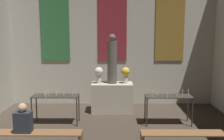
# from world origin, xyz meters

# --- Properties ---
(wall_back) EXTENTS (7.46, 0.16, 4.98)m
(wall_back) POSITION_xyz_m (0.00, 10.17, 2.52)
(wall_back) COLOR beige
(wall_back) RESTS_ON ground_plane
(altar) EXTENTS (1.33, 0.67, 0.95)m
(altar) POSITION_xyz_m (0.00, 9.18, 0.48)
(altar) COLOR #BCB29E
(altar) RESTS_ON ground_plane
(statue) EXTENTS (0.31, 0.31, 1.59)m
(statue) POSITION_xyz_m (0.00, 9.18, 1.70)
(statue) COLOR #5B5651
(statue) RESTS_ON altar
(flower_vase_left) EXTENTS (0.28, 0.28, 0.53)m
(flower_vase_left) POSITION_xyz_m (-0.43, 9.18, 1.28)
(flower_vase_left) COLOR beige
(flower_vase_left) RESTS_ON altar
(flower_vase_right) EXTENTS (0.28, 0.28, 0.53)m
(flower_vase_right) POSITION_xyz_m (0.43, 9.18, 1.28)
(flower_vase_right) COLOR beige
(flower_vase_right) RESTS_ON altar
(candle_rack_left) EXTENTS (1.31, 0.48, 1.01)m
(candle_rack_left) POSITION_xyz_m (-1.59, 8.05, 0.72)
(candle_rack_left) COLOR #332D28
(candle_rack_left) RESTS_ON ground_plane
(candle_rack_right) EXTENTS (1.31, 0.48, 1.03)m
(candle_rack_right) POSITION_xyz_m (1.59, 8.05, 0.72)
(candle_rack_right) COLOR #332D28
(candle_rack_right) RESTS_ON ground_plane
(pew_back_left) EXTENTS (2.46, 0.36, 0.44)m
(pew_back_left) POSITION_xyz_m (-1.87, 6.38, 0.33)
(pew_back_left) COLOR brown
(pew_back_left) RESTS_ON ground_plane
(pew_back_right) EXTENTS (2.46, 0.36, 0.44)m
(pew_back_right) POSITION_xyz_m (1.87, 6.38, 0.33)
(pew_back_right) COLOR brown
(pew_back_right) RESTS_ON ground_plane
(person_seated) EXTENTS (0.36, 0.24, 0.65)m
(person_seated) POSITION_xyz_m (-1.92, 6.38, 0.71)
(person_seated) COLOR #282D38
(person_seated) RESTS_ON pew_back_left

